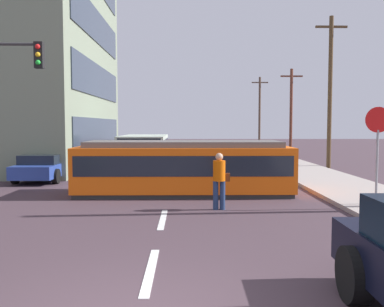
# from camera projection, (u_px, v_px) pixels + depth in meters

# --- Properties ---
(ground_plane) EXTENTS (120.00, 120.00, 0.00)m
(ground_plane) POSITION_uv_depth(u_px,v_px,m) (169.00, 195.00, 15.32)
(ground_plane) COLOR #44333A
(lane_stripe_1) EXTENTS (0.16, 2.40, 0.01)m
(lane_stripe_1) POSITION_uv_depth(u_px,v_px,m) (150.00, 270.00, 7.34)
(lane_stripe_1) COLOR silver
(lane_stripe_1) RESTS_ON ground
(lane_stripe_2) EXTENTS (0.16, 2.40, 0.01)m
(lane_stripe_2) POSITION_uv_depth(u_px,v_px,m) (163.00, 219.00, 11.33)
(lane_stripe_2) COLOR silver
(lane_stripe_2) RESTS_ON ground
(lane_stripe_3) EXTENTS (0.16, 2.40, 0.01)m
(lane_stripe_3) POSITION_uv_depth(u_px,v_px,m) (174.00, 174.00, 21.53)
(lane_stripe_3) COLOR silver
(lane_stripe_3) RESTS_ON ground
(lane_stripe_4) EXTENTS (0.16, 2.40, 0.01)m
(lane_stripe_4) POSITION_uv_depth(u_px,v_px,m) (176.00, 164.00, 27.51)
(lane_stripe_4) COLOR silver
(lane_stripe_4) RESTS_ON ground
(streetcar_tram) EXTENTS (7.65, 2.56, 1.91)m
(streetcar_tram) POSITION_uv_depth(u_px,v_px,m) (184.00, 167.00, 15.49)
(streetcar_tram) COLOR #F25B0F
(streetcar_tram) RESTS_ON ground
(city_bus) EXTENTS (2.55, 5.65, 1.88)m
(city_bus) POSITION_uv_depth(u_px,v_px,m) (144.00, 149.00, 24.84)
(city_bus) COLOR #AEBCA9
(city_bus) RESTS_ON ground
(pedestrian_crossing) EXTENTS (0.50, 0.36, 1.67)m
(pedestrian_crossing) POSITION_uv_depth(u_px,v_px,m) (219.00, 178.00, 12.57)
(pedestrian_crossing) COLOR navy
(pedestrian_crossing) RESTS_ON ground
(parked_sedan_mid) EXTENTS (1.96, 4.37, 1.19)m
(parked_sedan_mid) POSITION_uv_depth(u_px,v_px,m) (46.00, 166.00, 19.37)
(parked_sedan_mid) COLOR #284196
(parked_sedan_mid) RESTS_ON ground
(parked_sedan_far) EXTENTS (2.06, 4.64, 1.19)m
(parked_sedan_far) POSITION_uv_depth(u_px,v_px,m) (81.00, 156.00, 25.91)
(parked_sedan_far) COLOR silver
(parked_sedan_far) RESTS_ON ground
(parked_sedan_furthest) EXTENTS (2.07, 4.30, 1.19)m
(parked_sedan_furthest) POSITION_uv_depth(u_px,v_px,m) (112.00, 150.00, 32.46)
(parked_sedan_furthest) COLOR #394B30
(parked_sedan_furthest) RESTS_ON ground
(stop_sign) EXTENTS (0.76, 0.07, 2.88)m
(stop_sign) POSITION_uv_depth(u_px,v_px,m) (378.00, 135.00, 12.66)
(stop_sign) COLOR gray
(stop_sign) RESTS_ON sidewalk_curb_right
(traffic_light_mast) EXTENTS (2.24, 0.33, 5.28)m
(traffic_light_mast) POSITION_uv_depth(u_px,v_px,m) (3.00, 89.00, 13.87)
(traffic_light_mast) COLOR #333333
(traffic_light_mast) RESTS_ON ground
(utility_pole_mid) EXTENTS (1.80, 0.24, 8.62)m
(utility_pole_mid) POSITION_uv_depth(u_px,v_px,m) (330.00, 90.00, 24.50)
(utility_pole_mid) COLOR #4F3A23
(utility_pole_mid) RESTS_ON ground
(utility_pole_far) EXTENTS (1.80, 0.24, 7.05)m
(utility_pole_far) POSITION_uv_depth(u_px,v_px,m) (291.00, 110.00, 35.18)
(utility_pole_far) COLOR brown
(utility_pole_far) RESTS_ON ground
(utility_pole_distant) EXTENTS (1.80, 0.24, 7.75)m
(utility_pole_distant) POSITION_uv_depth(u_px,v_px,m) (260.00, 111.00, 47.60)
(utility_pole_distant) COLOR brown
(utility_pole_distant) RESTS_ON ground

